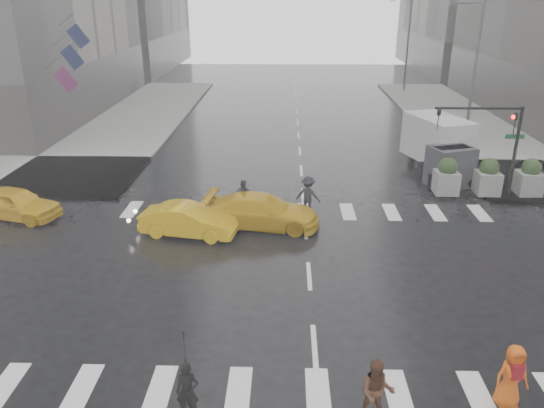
{
  "coord_description": "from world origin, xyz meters",
  "views": [
    {
      "loc": [
        -0.86,
        -16.55,
        9.35
      ],
      "look_at": [
        -1.38,
        2.0,
        1.94
      ],
      "focal_mm": 35.0,
      "sensor_mm": 36.0,
      "label": 1
    }
  ],
  "objects_px": {
    "traffic_signal_pole": "(497,133)",
    "pedestrian_orange": "(512,377)",
    "pedestrian_brown": "(377,392)",
    "box_truck": "(440,146)",
    "taxi_front": "(16,203)",
    "taxi_mid": "(189,220)"
  },
  "relations": [
    {
      "from": "pedestrian_brown",
      "to": "pedestrian_orange",
      "type": "distance_m",
      "value": 3.34
    },
    {
      "from": "taxi_front",
      "to": "taxi_mid",
      "type": "bearing_deg",
      "value": -85.46
    },
    {
      "from": "pedestrian_orange",
      "to": "pedestrian_brown",
      "type": "bearing_deg",
      "value": -177.92
    },
    {
      "from": "pedestrian_brown",
      "to": "box_truck",
      "type": "relative_size",
      "value": 0.29
    },
    {
      "from": "traffic_signal_pole",
      "to": "taxi_front",
      "type": "distance_m",
      "value": 22.18
    },
    {
      "from": "traffic_signal_pole",
      "to": "pedestrian_orange",
      "type": "distance_m",
      "value": 15.09
    },
    {
      "from": "pedestrian_orange",
      "to": "taxi_front",
      "type": "bearing_deg",
      "value": 139.39
    },
    {
      "from": "taxi_front",
      "to": "box_truck",
      "type": "bearing_deg",
      "value": -55.97
    },
    {
      "from": "traffic_signal_pole",
      "to": "box_truck",
      "type": "distance_m",
      "value": 4.15
    },
    {
      "from": "pedestrian_brown",
      "to": "taxi_mid",
      "type": "distance_m",
      "value": 11.8
    },
    {
      "from": "traffic_signal_pole",
      "to": "pedestrian_brown",
      "type": "distance_m",
      "value": 16.87
    },
    {
      "from": "pedestrian_orange",
      "to": "taxi_mid",
      "type": "height_order",
      "value": "pedestrian_orange"
    },
    {
      "from": "traffic_signal_pole",
      "to": "taxi_mid",
      "type": "bearing_deg",
      "value": -161.2
    },
    {
      "from": "taxi_front",
      "to": "taxi_mid",
      "type": "height_order",
      "value": "taxi_front"
    },
    {
      "from": "traffic_signal_pole",
      "to": "pedestrian_orange",
      "type": "xyz_separation_m",
      "value": [
        -4.44,
        -14.22,
        -2.36
      ]
    },
    {
      "from": "pedestrian_orange",
      "to": "taxi_front",
      "type": "relative_size",
      "value": 0.42
    },
    {
      "from": "pedestrian_orange",
      "to": "taxi_front",
      "type": "height_order",
      "value": "pedestrian_orange"
    },
    {
      "from": "pedestrian_brown",
      "to": "box_truck",
      "type": "height_order",
      "value": "box_truck"
    },
    {
      "from": "traffic_signal_pole",
      "to": "pedestrian_brown",
      "type": "xyz_separation_m",
      "value": [
        -7.73,
        -14.81,
        -2.38
      ]
    },
    {
      "from": "traffic_signal_pole",
      "to": "pedestrian_orange",
      "type": "bearing_deg",
      "value": -107.33
    },
    {
      "from": "taxi_front",
      "to": "pedestrian_brown",
      "type": "bearing_deg",
      "value": -113.74
    },
    {
      "from": "traffic_signal_pole",
      "to": "box_truck",
      "type": "xyz_separation_m",
      "value": [
        -1.51,
        3.52,
        -1.6
      ]
    }
  ]
}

